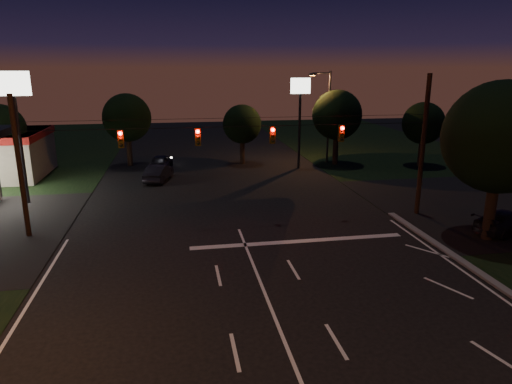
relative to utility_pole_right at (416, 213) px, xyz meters
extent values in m
cube|color=silver|center=(-9.00, -3.50, 0.01)|extent=(12.00, 0.50, 0.01)
cylinder|color=black|center=(0.00, 0.00, 0.00)|extent=(0.30, 0.30, 9.00)
cylinder|color=black|center=(-24.00, 0.00, 0.00)|extent=(0.28, 0.28, 8.00)
cylinder|color=black|center=(-12.00, 0.00, 6.00)|extent=(24.00, 0.03, 0.03)
cylinder|color=black|center=(-12.00, 0.00, 6.50)|extent=(24.00, 0.02, 0.02)
cube|color=#3F3307|center=(-18.50, 0.00, 5.45)|extent=(0.32, 0.26, 1.00)
sphere|color=#FF0705|center=(-18.50, -0.16, 5.78)|extent=(0.22, 0.22, 0.22)
sphere|color=black|center=(-18.50, -0.16, 5.45)|extent=(0.20, 0.20, 0.20)
sphere|color=black|center=(-18.50, -0.16, 5.12)|extent=(0.20, 0.20, 0.20)
cube|color=#3F3307|center=(-14.20, 0.00, 5.45)|extent=(0.32, 0.26, 1.00)
sphere|color=#FF0705|center=(-14.20, -0.16, 5.78)|extent=(0.22, 0.22, 0.22)
sphere|color=black|center=(-14.20, -0.16, 5.45)|extent=(0.20, 0.20, 0.20)
sphere|color=black|center=(-14.20, -0.16, 5.12)|extent=(0.20, 0.20, 0.20)
cube|color=#3F3307|center=(-9.80, 0.00, 5.45)|extent=(0.32, 0.26, 1.00)
sphere|color=#FF0705|center=(-9.80, -0.16, 5.78)|extent=(0.22, 0.22, 0.22)
sphere|color=black|center=(-9.80, -0.16, 5.45)|extent=(0.20, 0.20, 0.20)
sphere|color=black|center=(-9.80, -0.16, 5.12)|extent=(0.20, 0.20, 0.20)
cube|color=#3F3307|center=(-5.50, 0.00, 5.45)|extent=(0.32, 0.26, 1.00)
sphere|color=#FF0705|center=(-5.50, -0.16, 5.78)|extent=(0.22, 0.22, 0.22)
sphere|color=black|center=(-5.50, -0.16, 5.45)|extent=(0.20, 0.20, 0.20)
sphere|color=black|center=(-5.50, -0.16, 5.12)|extent=(0.20, 0.20, 0.20)
cylinder|color=black|center=(-26.00, 7.00, 3.75)|extent=(0.24, 0.24, 7.50)
cube|color=white|center=(-26.00, 7.00, 8.30)|extent=(2.20, 0.30, 1.60)
cylinder|color=black|center=(-4.00, 15.00, 3.50)|extent=(0.24, 0.24, 7.00)
cube|color=white|center=(-4.00, 15.00, 7.70)|extent=(1.80, 0.30, 1.40)
cylinder|color=black|center=(-0.50, 17.00, 4.50)|extent=(0.20, 0.20, 9.00)
cylinder|color=black|center=(-1.40, 17.00, 8.80)|extent=(1.80, 0.12, 0.12)
cube|color=black|center=(-2.30, 17.00, 8.70)|extent=(0.60, 0.35, 0.22)
cube|color=orange|center=(-2.30, 17.00, 8.58)|extent=(0.45, 0.25, 0.04)
cylinder|color=black|center=(1.50, -5.00, 2.00)|extent=(0.60, 0.60, 4.00)
sphere|color=black|center=(1.50, -5.00, 5.76)|extent=(6.00, 6.00, 6.00)
sphere|color=black|center=(2.10, -4.55, 5.58)|extent=(4.50, 4.50, 4.50)
sphere|color=black|center=(0.90, -4.70, 5.62)|extent=(4.20, 4.20, 4.20)
cylinder|color=black|center=(-30.00, 15.00, 1.50)|extent=(0.49, 0.49, 3.00)
sphere|color=black|center=(-30.00, 15.00, 4.32)|extent=(4.20, 4.20, 4.20)
sphere|color=black|center=(-29.58, 15.32, 4.19)|extent=(3.15, 3.15, 3.15)
cylinder|color=black|center=(-20.00, 19.00, 1.62)|extent=(0.52, 0.52, 3.25)
sphere|color=black|center=(-20.00, 19.00, 4.68)|extent=(4.60, 4.60, 4.60)
sphere|color=black|center=(-19.54, 19.34, 4.54)|extent=(3.45, 3.45, 3.45)
sphere|color=black|center=(-20.46, 19.23, 4.58)|extent=(3.22, 3.22, 3.22)
cylinder|color=black|center=(-9.00, 18.00, 1.38)|extent=(0.47, 0.47, 2.75)
sphere|color=black|center=(-9.00, 18.00, 3.96)|extent=(3.80, 3.80, 3.80)
sphere|color=black|center=(-8.62, 18.28, 3.85)|extent=(2.85, 2.85, 2.85)
sphere|color=black|center=(-9.38, 18.19, 3.87)|extent=(2.66, 2.66, 2.66)
cylinder|color=black|center=(0.00, 16.00, 1.70)|extent=(0.53, 0.53, 3.40)
sphere|color=black|center=(0.00, 16.00, 4.90)|extent=(4.80, 4.80, 4.80)
sphere|color=black|center=(0.48, 16.36, 4.75)|extent=(3.60, 3.60, 3.60)
sphere|color=black|center=(-0.48, 16.24, 4.79)|extent=(3.36, 3.36, 3.36)
cylinder|color=black|center=(8.00, 14.00, 1.45)|extent=(0.48, 0.48, 2.90)
sphere|color=black|center=(8.00, 14.00, 4.18)|extent=(4.00, 4.00, 4.00)
sphere|color=black|center=(8.40, 14.30, 4.06)|extent=(3.00, 3.00, 3.00)
sphere|color=black|center=(7.60, 14.20, 4.09)|extent=(2.80, 2.80, 2.80)
imported|color=black|center=(-16.94, 16.79, 0.71)|extent=(2.34, 4.41, 1.43)
imported|color=black|center=(-17.04, 12.12, 0.71)|extent=(2.55, 4.53, 1.41)
imported|color=black|center=(3.34, -4.24, 0.67)|extent=(4.94, 3.22, 1.33)
camera|label=1|loc=(-15.44, -26.42, 9.34)|focal=32.00mm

